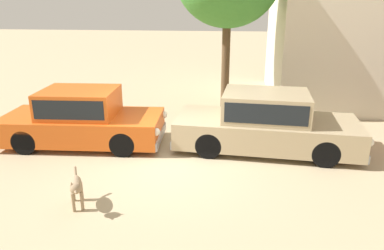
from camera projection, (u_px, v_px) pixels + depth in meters
ground_plane at (166, 162)px, 8.65m from camera, size 80.00×80.00×0.00m
parked_sedan_nearest at (82, 118)px, 9.58m from camera, size 4.34×1.96×1.49m
parked_sedan_second at (266, 122)px, 9.20m from camera, size 4.80×2.17×1.51m
stray_dog_spotted at (76, 186)px, 6.61m from camera, size 0.48×0.94×0.69m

